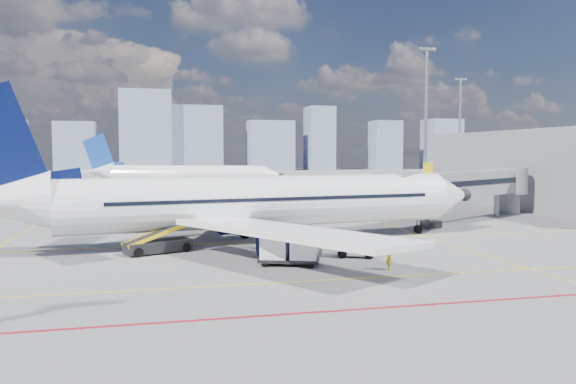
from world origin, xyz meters
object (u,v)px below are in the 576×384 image
at_px(cargo_dolly, 289,247).
at_px(ramp_worker, 390,257).
at_px(main_aircraft, 244,203).
at_px(second_aircraft, 179,176).
at_px(baggage_tug, 354,245).
at_px(belt_loader, 161,243).

bearing_deg(cargo_dolly, ramp_worker, -6.56).
distance_m(main_aircraft, cargo_dolly, 9.44).
height_order(main_aircraft, second_aircraft, main_aircraft).
bearing_deg(cargo_dolly, main_aircraft, 118.71).
relative_size(second_aircraft, baggage_tug, 11.92).
distance_m(belt_loader, ramp_worker, 16.42).
bearing_deg(main_aircraft, ramp_worker, -66.34).
bearing_deg(ramp_worker, second_aircraft, 24.71).
relative_size(baggage_tug, ramp_worker, 1.78).
height_order(belt_loader, ramp_worker, belt_loader).
xyz_separation_m(second_aircraft, baggage_tug, (9.28, -61.68, -2.39)).
height_order(cargo_dolly, ramp_worker, cargo_dolly).
bearing_deg(baggage_tug, cargo_dolly, -139.14).
relative_size(baggage_tug, cargo_dolly, 0.69).
height_order(second_aircraft, belt_loader, second_aircraft).
xyz_separation_m(baggage_tug, belt_loader, (-12.93, 4.70, -0.13)).
distance_m(main_aircraft, ramp_worker, 14.06).
xyz_separation_m(baggage_tug, ramp_worker, (0.63, -4.55, -0.03)).
relative_size(second_aircraft, belt_loader, 5.07).
bearing_deg(baggage_tug, ramp_worker, -60.52).
relative_size(cargo_dolly, belt_loader, 0.62).
bearing_deg(cargo_dolly, belt_loader, 160.44).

